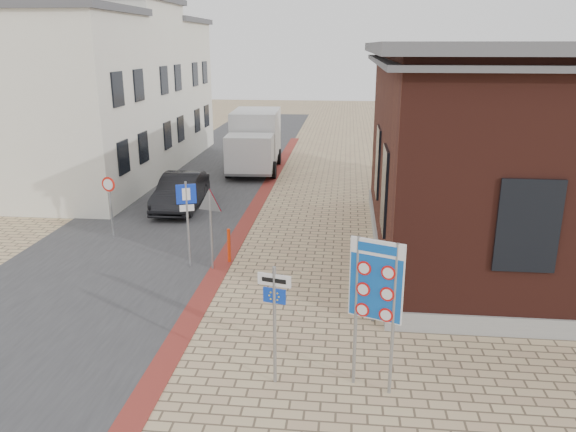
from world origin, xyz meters
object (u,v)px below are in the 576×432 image
at_px(box_truck, 255,140).
at_px(bollard, 229,246).
at_px(border_sign, 376,283).
at_px(essen_sign, 275,307).
at_px(parking_sign, 187,209).
at_px(sedan, 181,192).

bearing_deg(box_truck, bollard, -87.04).
bearing_deg(bollard, border_sign, -56.51).
bearing_deg(box_truck, border_sign, -77.18).
bearing_deg(essen_sign, box_truck, 113.86).
xyz_separation_m(parking_sign, bollard, (1.17, 0.50, -1.34)).
relative_size(box_truck, essen_sign, 2.43).
bearing_deg(parking_sign, bollard, 2.82).
distance_m(parking_sign, bollard, 1.85).
distance_m(border_sign, essen_sign, 2.07).
distance_m(box_truck, essen_sign, 20.68).
relative_size(sedan, essen_sign, 1.74).
distance_m(sedan, box_truck, 8.19).
bearing_deg(parking_sign, sedan, 88.12).
relative_size(essen_sign, bollard, 2.28).
height_order(sedan, bollard, sedan).
bearing_deg(essen_sign, border_sign, 13.48).
distance_m(sedan, bollard, 6.80).
distance_m(border_sign, parking_sign, 8.13).
bearing_deg(parking_sign, box_truck, 70.58).
bearing_deg(bollard, parking_sign, -156.79).
relative_size(essen_sign, parking_sign, 0.93).
height_order(sedan, box_truck, box_truck).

